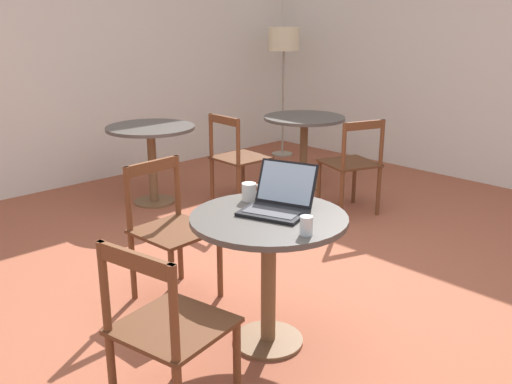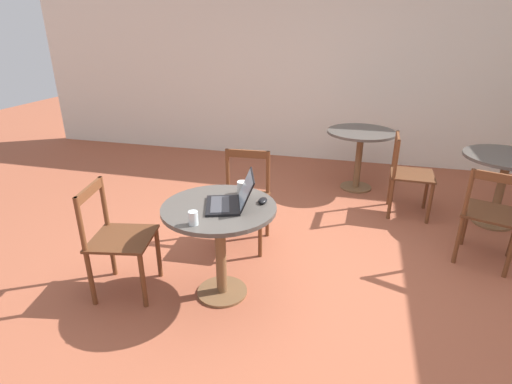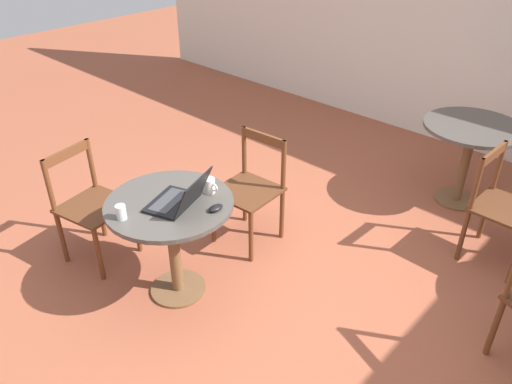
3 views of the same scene
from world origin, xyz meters
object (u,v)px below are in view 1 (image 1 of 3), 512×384
(chair_near_left, at_px, (167,332))
(drinking_glass, at_px, (306,226))
(laptop, at_px, (278,202))
(cafe_table_far, at_px, (151,142))
(cafe_table_mid, at_px, (304,131))
(chair_mid_front, at_px, (352,165))
(chair_mid_left, at_px, (237,159))
(floor_lamp, at_px, (284,44))
(chair_near_back, at_px, (170,230))
(cafe_table_near, at_px, (269,243))
(mug, at_px, (249,192))
(mouse, at_px, (288,195))

(chair_near_left, bearing_deg, drinking_glass, -12.60)
(laptop, bearing_deg, cafe_table_far, 70.87)
(cafe_table_mid, relative_size, laptop, 1.94)
(drinking_glass, bearing_deg, chair_mid_front, 31.70)
(chair_mid_left, distance_m, floor_lamp, 2.22)
(cafe_table_far, relative_size, chair_near_back, 0.95)
(cafe_table_near, distance_m, chair_near_left, 0.77)
(chair_near_left, distance_m, mug, 0.99)
(laptop, bearing_deg, chair_mid_front, 26.45)
(chair_near_back, distance_m, chair_mid_left, 1.79)
(cafe_table_near, bearing_deg, mug, 68.27)
(cafe_table_far, distance_m, chair_near_left, 3.06)
(chair_mid_front, bearing_deg, cafe_table_far, 126.96)
(cafe_table_mid, relative_size, drinking_glass, 8.91)
(cafe_table_near, relative_size, mug, 6.80)
(floor_lamp, bearing_deg, chair_mid_left, -148.07)
(chair_near_left, bearing_deg, mug, 25.16)
(chair_mid_left, relative_size, laptop, 2.05)
(mug, bearing_deg, chair_mid_front, 20.83)
(mug, bearing_deg, cafe_table_mid, 35.10)
(floor_lamp, bearing_deg, chair_near_left, -141.99)
(cafe_table_mid, height_order, chair_mid_front, chair_mid_front)
(cafe_table_mid, bearing_deg, drinking_glass, -138.37)
(cafe_table_near, distance_m, cafe_table_far, 2.58)
(chair_near_back, relative_size, laptop, 2.05)
(cafe_table_near, xyz_separation_m, chair_mid_left, (1.42, 1.82, -0.14))
(laptop, height_order, drinking_glass, laptop)
(chair_near_left, xyz_separation_m, mug, (0.84, 0.40, 0.33))
(cafe_table_far, relative_size, drinking_glass, 8.91)
(cafe_table_mid, distance_m, mouse, 2.61)
(chair_mid_left, xyz_separation_m, drinking_glass, (-1.48, -2.12, 0.33))
(cafe_table_mid, relative_size, mug, 6.80)
(cafe_table_mid, relative_size, chair_near_back, 0.95)
(chair_near_back, bearing_deg, mug, -74.45)
(chair_mid_left, bearing_deg, chair_near_left, -137.78)
(floor_lamp, bearing_deg, mug, -139.05)
(drinking_glass, bearing_deg, cafe_table_mid, 41.63)
(cafe_table_far, distance_m, floor_lamp, 2.40)
(drinking_glass, bearing_deg, mouse, 52.04)
(mug, bearing_deg, chair_near_back, 105.55)
(drinking_glass, bearing_deg, chair_near_left, 167.40)
(laptop, bearing_deg, mouse, 30.36)
(cafe_table_near, xyz_separation_m, chair_near_left, (-0.74, -0.15, -0.14))
(chair_mid_left, relative_size, drinking_glass, 9.43)
(cafe_table_near, distance_m, floor_lamp, 4.34)
(chair_near_left, xyz_separation_m, chair_mid_front, (2.74, 1.12, 0.00))
(mug, bearing_deg, chair_mid_left, 49.88)
(cafe_table_far, distance_m, chair_mid_left, 0.80)
(cafe_table_far, height_order, drinking_glass, drinking_glass)
(floor_lamp, relative_size, laptop, 3.73)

